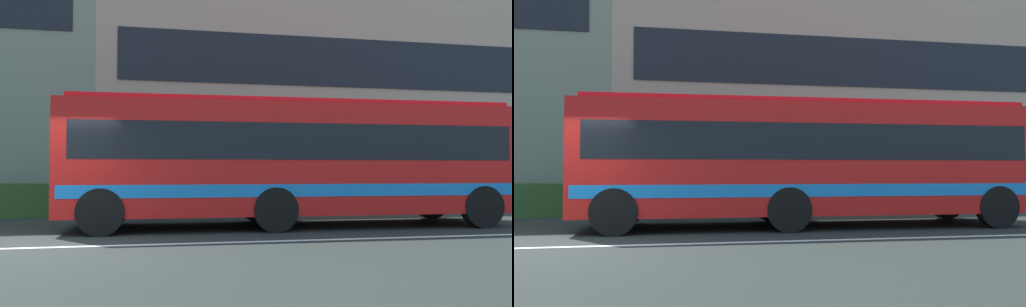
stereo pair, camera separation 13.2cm
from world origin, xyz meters
TOP-DOWN VIEW (x-y plane):
  - ground_plane at (0.00, 0.00)m, footprint 160.00×160.00m
  - lane_centre_line at (0.00, 0.00)m, footprint 60.00×0.16m
  - hedge_row_far at (-2.43, 6.43)m, footprint 19.29×1.10m
  - apartment_block_right at (9.52, 14.06)m, footprint 19.13×9.61m
  - transit_bus at (5.43, 2.53)m, footprint 10.87×2.86m

SIDE VIEW (x-z plane):
  - ground_plane at x=0.00m, z-range 0.00..0.00m
  - lane_centre_line at x=0.00m, z-range 0.00..0.01m
  - hedge_row_far at x=-2.43m, z-range 0.00..0.99m
  - transit_bus at x=5.43m, z-range 0.16..3.20m
  - apartment_block_right at x=9.52m, z-range 0.00..9.77m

